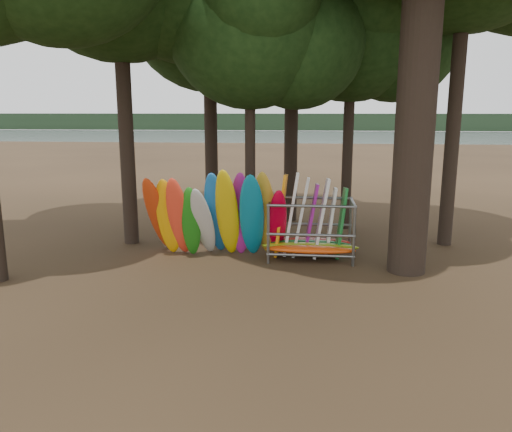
# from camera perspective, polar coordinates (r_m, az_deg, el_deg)

# --- Properties ---
(ground) EXTENTS (120.00, 120.00, 0.00)m
(ground) POSITION_cam_1_polar(r_m,az_deg,el_deg) (14.70, 1.31, -6.60)
(ground) COLOR #47331E
(ground) RESTS_ON ground
(lake) EXTENTS (160.00, 160.00, 0.00)m
(lake) POSITION_cam_1_polar(r_m,az_deg,el_deg) (74.05, 5.14, 8.28)
(lake) COLOR gray
(lake) RESTS_ON ground
(far_shore) EXTENTS (160.00, 4.00, 4.00)m
(far_shore) POSITION_cam_1_polar(r_m,az_deg,el_deg) (123.93, 5.54, 10.65)
(far_shore) COLOR black
(far_shore) RESTS_ON ground
(oak_1) EXTENTS (7.48, 7.48, 11.89)m
(oak_1) POSITION_cam_1_polar(r_m,az_deg,el_deg) (21.13, -5.44, 22.62)
(oak_1) COLOR black
(oak_1) RESTS_ON ground
(oak_3) EXTENTS (6.92, 6.92, 11.00)m
(oak_3) POSITION_cam_1_polar(r_m,az_deg,el_deg) (20.37, 10.97, 21.05)
(oak_3) COLOR black
(oak_3) RESTS_ON ground
(oak_5) EXTENTS (6.52, 6.52, 10.36)m
(oak_5) POSITION_cam_1_polar(r_m,az_deg,el_deg) (17.76, -0.71, 21.15)
(oak_5) COLOR black
(oak_5) RESTS_ON ground
(kayak_row) EXTENTS (4.72, 2.27, 3.12)m
(kayak_row) POSITION_cam_1_polar(r_m,az_deg,el_deg) (15.97, -4.47, -0.09)
(kayak_row) COLOR red
(kayak_row) RESTS_ON ground
(storage_rack) EXTENTS (3.10, 1.54, 2.75)m
(storage_rack) POSITION_cam_1_polar(r_m,az_deg,el_deg) (16.09, 6.25, -1.69)
(storage_rack) COLOR slate
(storage_rack) RESTS_ON ground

